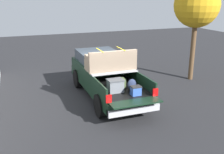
% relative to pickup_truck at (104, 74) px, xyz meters
% --- Properties ---
extents(ground_plane, '(40.00, 40.00, 0.00)m').
position_rel_pickup_truck_xyz_m(ground_plane, '(-0.36, -0.00, -0.96)').
color(ground_plane, '#262628').
extents(pickup_truck, '(6.05, 2.06, 2.23)m').
position_rel_pickup_truck_xyz_m(pickup_truck, '(0.00, 0.00, 0.00)').
color(pickup_truck, black).
rests_on(pickup_truck, ground_plane).
extents(tree_background, '(2.25, 2.25, 4.97)m').
position_rel_pickup_truck_xyz_m(tree_background, '(0.52, -5.03, 2.85)').
color(tree_background, brown).
rests_on(tree_background, ground_plane).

